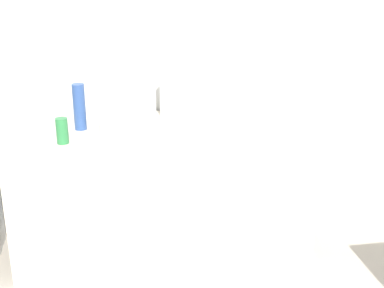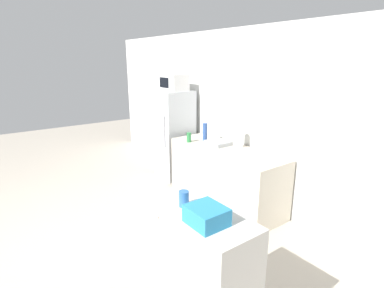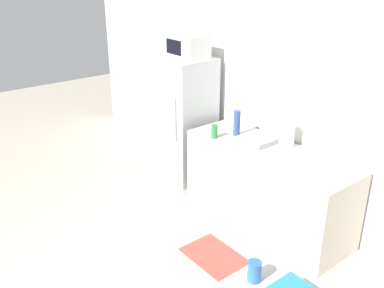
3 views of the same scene
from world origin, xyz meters
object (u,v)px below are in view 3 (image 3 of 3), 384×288
Objects in this scene: refrigerator at (188,120)px; jar at (254,271)px; microwave at (187,46)px; bottle_short at (214,131)px; paper_towel_roll at (289,135)px; bottle_tall at (237,123)px.

jar is at bearing -31.79° from refrigerator.
microwave reaches higher than bottle_short.
refrigerator is at bearing 68.12° from microwave.
bottle_short is 0.81m from paper_towel_roll.
jar is at bearing -55.08° from paper_towel_roll.
refrigerator reaches higher than jar.
refrigerator is at bearing -172.01° from paper_towel_roll.
bottle_short is at bearing 143.40° from jar.
microwave is at bearing 148.23° from jar.
microwave is (-0.00, -0.00, 0.95)m from refrigerator.
bottle_tall is 1.04× the size of paper_towel_roll.
jar is at bearing -36.60° from bottle_short.
microwave is 4.25× the size of jar.
paper_towel_roll is (0.68, 0.44, 0.06)m from bottle_short.
refrigerator is 10.56× the size of bottle_short.
microwave is 1.85× the size of paper_towel_roll.
refrigerator is 5.76× the size of paper_towel_roll.
microwave is 1.14m from bottle_short.
jar is at bearing -42.21° from bottle_tall.
jar is (1.95, -1.77, 0.12)m from bottle_tall.
bottle_short is (0.78, -0.23, 0.15)m from refrigerator.
refrigerator is 0.90m from bottle_tall.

